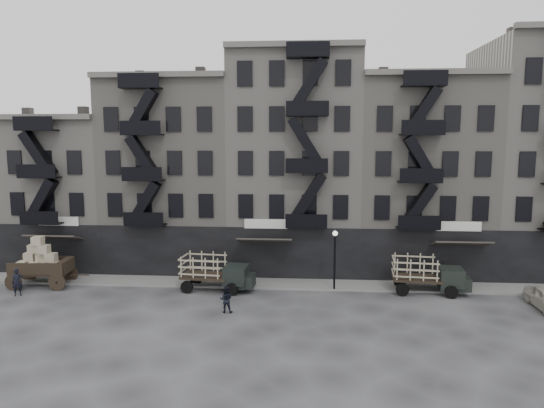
# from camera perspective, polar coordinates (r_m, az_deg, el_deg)

# --- Properties ---
(ground) EXTENTS (140.00, 140.00, 0.00)m
(ground) POSITION_cam_1_polar(r_m,az_deg,el_deg) (32.28, 2.14, -11.46)
(ground) COLOR #38383A
(ground) RESTS_ON ground
(sidewalk) EXTENTS (55.00, 2.50, 0.15)m
(sidewalk) POSITION_cam_1_polar(r_m,az_deg,el_deg) (35.82, 2.36, -9.37)
(sidewalk) COLOR slate
(sidewalk) RESTS_ON ground
(building_west) EXTENTS (10.00, 11.35, 13.20)m
(building_west) POSITION_cam_1_polar(r_m,az_deg,el_deg) (45.69, -23.28, 1.33)
(building_west) COLOR #9A978E
(building_west) RESTS_ON ground
(building_midwest) EXTENTS (10.00, 11.35, 16.20)m
(building_midwest) POSITION_cam_1_polar(r_m,az_deg,el_deg) (41.89, -11.14, 3.35)
(building_midwest) COLOR gray
(building_midwest) RESTS_ON ground
(building_center) EXTENTS (10.00, 11.35, 18.20)m
(building_center) POSITION_cam_1_polar(r_m,az_deg,el_deg) (40.35, 2.70, 4.75)
(building_center) COLOR #9A978E
(building_center) RESTS_ON ground
(building_mideast) EXTENTS (10.00, 11.35, 16.20)m
(building_mideast) POSITION_cam_1_polar(r_m,az_deg,el_deg) (41.38, 16.69, 3.12)
(building_mideast) COLOR gray
(building_mideast) RESTS_ON ground
(lamp_post) EXTENTS (0.36, 0.36, 4.28)m
(lamp_post) POSITION_cam_1_polar(r_m,az_deg,el_deg) (34.04, 7.40, -5.62)
(lamp_post) COLOR black
(lamp_post) RESTS_ON ground
(wagon) EXTENTS (4.40, 2.58, 3.60)m
(wagon) POSITION_cam_1_polar(r_m,az_deg,el_deg) (38.83, -25.67, -5.77)
(wagon) COLOR black
(wagon) RESTS_ON ground
(stake_truck_west) EXTENTS (5.24, 2.51, 2.55)m
(stake_truck_west) POSITION_cam_1_polar(r_m,az_deg,el_deg) (34.44, -6.67, -7.73)
(stake_truck_west) COLOR black
(stake_truck_west) RESTS_ON ground
(stake_truck_east) EXTENTS (5.25, 2.51, 2.56)m
(stake_truck_east) POSITION_cam_1_polar(r_m,az_deg,el_deg) (35.30, 17.89, -7.67)
(stake_truck_east) COLOR black
(stake_truck_east) RESTS_ON ground
(pedestrian_west) EXTENTS (0.81, 0.70, 1.88)m
(pedestrian_west) POSITION_cam_1_polar(r_m,az_deg,el_deg) (37.46, -27.78, -8.14)
(pedestrian_west) COLOR black
(pedestrian_west) RESTS_ON ground
(pedestrian_mid) EXTENTS (0.82, 0.65, 1.67)m
(pedestrian_mid) POSITION_cam_1_polar(r_m,az_deg,el_deg) (30.35, -5.43, -11.10)
(pedestrian_mid) COLOR black
(pedestrian_mid) RESTS_ON ground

